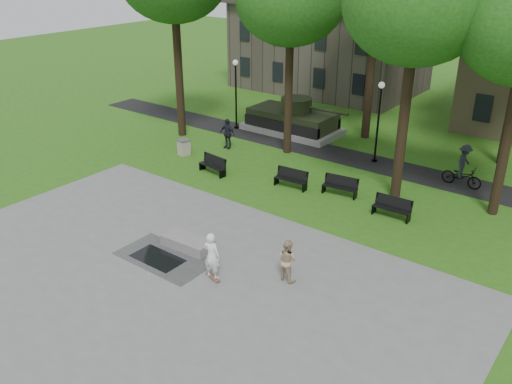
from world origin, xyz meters
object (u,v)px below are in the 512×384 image
park_bench_0 (213,164)px  skateboarder (212,256)px  concrete_block (188,243)px  friend_watching (287,260)px  trash_bin (184,147)px  cyclist (463,170)px

park_bench_0 → skateboarder: bearing=-41.5°
concrete_block → friend_watching: friend_watching is taller
friend_watching → trash_bin: bearing=-23.3°
skateboarder → park_bench_0: (-6.94, 7.91, -0.45)m
concrete_block → park_bench_0: size_ratio=1.19×
park_bench_0 → trash_bin: bearing=168.9°
friend_watching → trash_bin: friend_watching is taller
concrete_block → park_bench_0: (-4.60, 6.84, 0.28)m
cyclist → trash_bin: (-14.95, -5.46, -0.45)m
concrete_block → cyclist: size_ratio=0.96×
concrete_block → friend_watching: bearing=6.7°
concrete_block → skateboarder: size_ratio=1.15×
concrete_block → cyclist: (6.98, 13.42, 0.69)m
concrete_block → friend_watching: (4.66, 0.55, 0.62)m
park_bench_0 → friend_watching: bearing=-26.9°
concrete_block → trash_bin: bearing=135.0°
cyclist → trash_bin: bearing=112.3°
concrete_block → cyclist: 15.15m
trash_bin → park_bench_0: bearing=-18.4°
concrete_block → friend_watching: 4.74m
concrete_block → park_bench_0: bearing=123.9°
skateboarder → friend_watching: bearing=-152.0°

